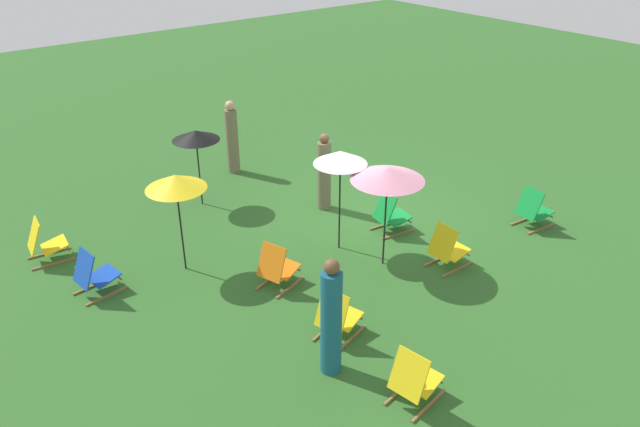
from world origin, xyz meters
TOP-DOWN VIEW (x-y plane):
  - ground_plane at (0.00, 0.00)m, footprint 40.00×40.00m
  - deckchair_0 at (-0.70, -0.01)m, footprint 0.59×0.83m
  - deckchair_1 at (2.39, 5.63)m, footprint 0.56×0.81m
  - deckchair_2 at (-2.25, 0.10)m, footprint 0.49×0.77m
  - deckchair_3 at (-4.18, 2.95)m, footprint 0.59×0.83m
  - deckchair_4 at (-2.54, 2.88)m, footprint 0.66×0.86m
  - deckchair_5 at (-0.88, 2.82)m, footprint 0.68×0.87m
  - deckchair_6 at (0.82, 5.31)m, footprint 0.57×0.81m
  - deckchair_7 at (-2.31, -2.37)m, footprint 0.56×0.81m
  - umbrella_0 at (0.59, 3.79)m, footprint 1.03×1.03m
  - umbrella_1 at (2.67, 2.31)m, footprint 0.98×0.98m
  - umbrella_2 at (-0.56, 1.19)m, footprint 0.96×0.96m
  - umbrella_3 at (-1.47, 0.92)m, footprint 1.27×1.27m
  - person_0 at (3.71, 0.88)m, footprint 0.40×0.40m
  - person_1 at (-3.03, 3.42)m, footprint 0.35×0.35m
  - person_2 at (0.91, 0.37)m, footprint 0.30×0.30m

SIDE VIEW (x-z plane):
  - ground_plane at x=0.00m, z-range 0.00..0.00m
  - deckchair_0 at x=-0.70m, z-range -0.05..0.79m
  - deckchair_1 at x=2.39m, z-range -0.05..0.79m
  - deckchair_2 at x=-2.25m, z-range -0.05..0.79m
  - deckchair_3 at x=-4.18m, z-range -0.05..0.79m
  - deckchair_4 at x=-2.54m, z-range -0.05..0.79m
  - deckchair_5 at x=-0.88m, z-range -0.05..0.79m
  - deckchair_6 at x=0.82m, z-range -0.05..0.79m
  - deckchair_7 at x=-2.31m, z-range -0.05..0.79m
  - person_2 at x=0.91m, z-range -0.04..1.62m
  - person_0 at x=3.71m, z-range -0.03..1.71m
  - person_1 at x=-3.03m, z-range -0.04..1.77m
  - umbrella_1 at x=2.67m, z-range 0.72..2.39m
  - umbrella_0 at x=0.59m, z-range 0.78..2.61m
  - umbrella_3 at x=-1.47m, z-range 0.82..2.71m
  - umbrella_2 at x=-0.56m, z-range 0.85..2.81m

